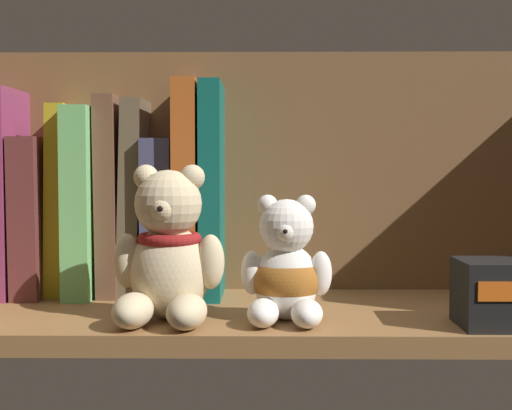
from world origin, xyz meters
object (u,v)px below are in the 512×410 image
object	(u,v)px
book_3	(11,193)
book_5	(65,200)
book_4	(41,216)
teddy_bear_smaller	(286,271)
book_8	(136,197)
teddy_bear_larger	(168,254)
book_6	(89,202)
book_10	(190,189)
book_11	(213,190)
book_7	(114,196)
book_9	(162,217)

from	to	relation	value
book_3	book_5	world-z (taller)	book_3
book_4	teddy_bear_smaller	world-z (taller)	book_4
book_5	book_8	world-z (taller)	book_8
book_5	teddy_bear_larger	size ratio (longest dim) A/B	1.45
book_6	book_10	xyz separation A→B (cm)	(11.93, 0.00, 1.48)
book_4	teddy_bear_larger	bearing A→B (deg)	-42.39
teddy_bear_smaller	book_4	bearing A→B (deg)	151.54
book_4	teddy_bear_smaller	bearing A→B (deg)	-28.46
book_11	teddy_bear_smaller	bearing A→B (deg)	-62.32
book_4	book_7	world-z (taller)	book_7
book_6	book_7	bearing A→B (deg)	0.00
book_11	book_6	bearing A→B (deg)	180.00
book_10	teddy_bear_larger	world-z (taller)	book_10
book_7	book_8	distance (cm)	2.60
book_6	teddy_bear_larger	world-z (taller)	book_6
book_3	book_11	world-z (taller)	book_11
book_6	book_9	distance (cm)	8.84
book_6	book_11	bearing A→B (deg)	0.00
book_5	book_10	size ratio (longest dim) A/B	0.89
book_3	book_7	distance (cm)	12.13
book_11	teddy_bear_larger	world-z (taller)	book_11
book_10	book_11	distance (cm)	2.79
book_4	book_10	world-z (taller)	book_10
book_8	book_4	bearing A→B (deg)	180.00
book_10	book_7	bearing A→B (deg)	180.00
book_6	teddy_bear_larger	size ratio (longest dim) A/B	1.43
book_5	book_8	distance (cm)	8.42
book_7	book_3	bearing A→B (deg)	180.00
book_6	book_8	size ratio (longest dim) A/B	0.96
book_9	book_10	xyz separation A→B (cm)	(3.27, 0.00, 3.26)
book_3	book_5	distance (cm)	6.36
book_5	teddy_bear_larger	world-z (taller)	book_5
teddy_bear_larger	book_6	bearing A→B (deg)	126.07
book_8	book_10	distance (cm)	6.45
book_5	book_11	size ratio (longest dim) A/B	0.90
book_7	teddy_bear_smaller	world-z (taller)	book_7
book_9	book_10	bearing A→B (deg)	0.00
book_6	book_10	distance (cm)	12.02
teddy_bear_larger	book_3	bearing A→B (deg)	142.69
book_10	book_9	bearing A→B (deg)	180.00
book_8	book_9	world-z (taller)	book_8
book_8	teddy_bear_smaller	world-z (taller)	book_8
book_4	book_7	xyz separation A→B (cm)	(8.72, 0.00, 2.39)
book_5	teddy_bear_smaller	xyz separation A→B (cm)	(25.71, -15.51, -6.19)
book_10	book_5	bearing A→B (deg)	180.00
teddy_bear_smaller	teddy_bear_larger	bearing A→B (deg)	-179.12
book_4	book_9	xyz separation A→B (cm)	(14.42, 0.00, -0.08)
book_6	book_8	xyz separation A→B (cm)	(5.56, 0.00, 0.49)
book_8	book_11	bearing A→B (deg)	0.00
book_9	teddy_bear_smaller	world-z (taller)	book_9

